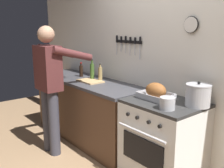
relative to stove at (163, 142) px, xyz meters
The scene contains 11 objects.
wall_back 0.95m from the stove, 121.32° to the left, with size 6.00×0.13×2.60m.
counter_block 1.42m from the stove, behind, with size 2.03×0.65×0.90m.
stove is the anchor object (origin of this frame).
person_cook 1.58m from the stove, 156.58° to the right, with size 0.51×0.63×1.66m.
roasting_pan 0.54m from the stove, behind, with size 0.35×0.26×0.18m.
stock_pot 0.64m from the stove, 24.13° to the left, with size 0.24×0.24×0.24m.
saucepan 0.56m from the stove, 45.95° to the right, with size 0.14×0.14×0.12m.
cutting_board 1.36m from the stove, behind, with size 0.36×0.24×0.02m, color tan.
bottle_olive_oil 1.48m from the stove, behind, with size 0.06×0.06×0.29m.
bottle_soy_sauce 1.76m from the stove, behind, with size 0.06×0.06×0.22m.
bottle_vinegar 1.35m from the stove, behind, with size 0.06×0.06×0.25m.
Camera 1 is at (1.81, -1.01, 1.65)m, focal length 40.93 mm.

